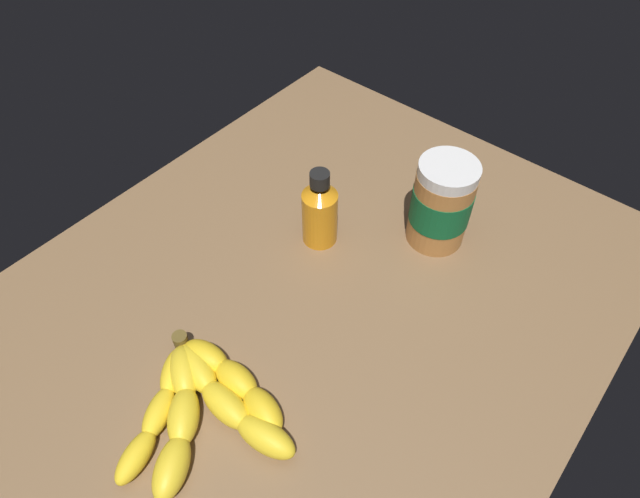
% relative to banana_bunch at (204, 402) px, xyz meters
% --- Properties ---
extents(ground_plane, '(0.94, 0.78, 0.03)m').
position_rel_banana_bunch_xyz_m(ground_plane, '(0.23, 0.01, -0.03)').
color(ground_plane, brown).
extents(banana_bunch, '(0.20, 0.23, 0.04)m').
position_rel_banana_bunch_xyz_m(banana_bunch, '(0.00, 0.00, 0.00)').
color(banana_bunch, yellow).
rests_on(banana_bunch, ground_plane).
extents(peanut_butter_jar, '(0.09, 0.09, 0.15)m').
position_rel_banana_bunch_xyz_m(peanut_butter_jar, '(0.43, -0.06, 0.05)').
color(peanut_butter_jar, '#B27238').
rests_on(peanut_butter_jar, ground_plane).
extents(honey_bottle, '(0.05, 0.05, 0.14)m').
position_rel_banana_bunch_xyz_m(honey_bottle, '(0.31, 0.07, 0.04)').
color(honey_bottle, orange).
rests_on(honey_bottle, ground_plane).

